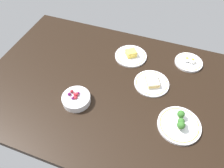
{
  "coord_description": "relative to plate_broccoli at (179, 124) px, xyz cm",
  "views": [
    {
      "loc": [
        27.15,
        -74.66,
        101.74
      ],
      "look_at": [
        0.0,
        0.0,
        6.0
      ],
      "focal_mm": 34.38,
      "sensor_mm": 36.0,
      "label": 1
    }
  ],
  "objects": [
    {
      "name": "dining_table",
      "position": [
        -40.91,
        12.86,
        -3.57
      ],
      "size": [
        153.9,
        103.07,
        4.0
      ],
      "primitive_type": "cube",
      "color": "black",
      "rests_on": "ground"
    },
    {
      "name": "plate_sandwich",
      "position": [
        -19.47,
        22.47,
        -0.41
      ],
      "size": [
        20.5,
        20.5,
        4.26
      ],
      "color": "silver",
      "rests_on": "dining_table"
    },
    {
      "name": "plate_cheese",
      "position": [
        -37.83,
        40.77,
        -0.41
      ],
      "size": [
        20.78,
        20.78,
        5.2
      ],
      "color": "silver",
      "rests_on": "dining_table"
    },
    {
      "name": "bowl_berries",
      "position": [
        -55.63,
        -3.97,
        0.87
      ],
      "size": [
        15.67,
        15.67,
        6.12
      ],
      "color": "silver",
      "rests_on": "dining_table"
    },
    {
      "name": "plate_broccoli",
      "position": [
        0.0,
        0.0,
        0.0
      ],
      "size": [
        21.93,
        21.93,
        7.39
      ],
      "color": "silver",
      "rests_on": "dining_table"
    },
    {
      "name": "plate_eggs",
      "position": [
        -1.17,
        47.68,
        -0.38
      ],
      "size": [
        17.34,
        17.34,
        4.68
      ],
      "color": "silver",
      "rests_on": "dining_table"
    }
  ]
}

